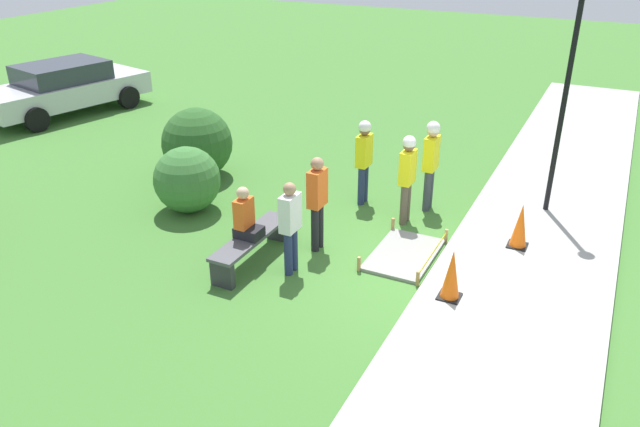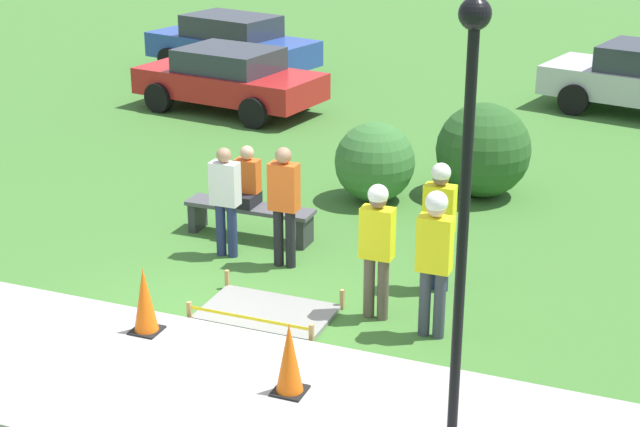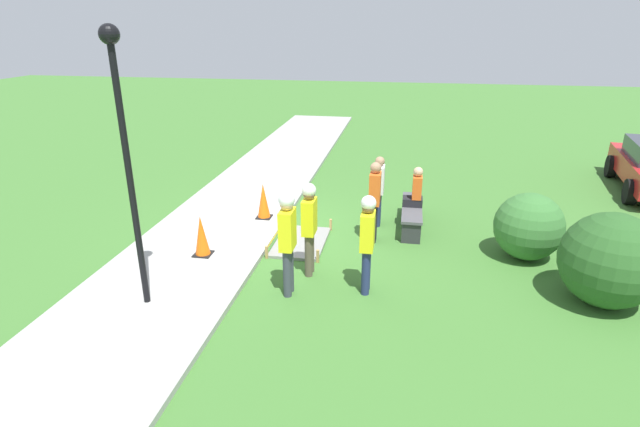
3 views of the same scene
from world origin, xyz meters
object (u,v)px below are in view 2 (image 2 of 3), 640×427
(bystander_in_orange_shirt, at_px, (284,200))
(bystander_in_gray_shirt, at_px, (225,196))
(worker_assistant, at_px, (439,216))
(person_seated_on_bench, at_px, (247,182))
(worker_supervisor, at_px, (377,240))
(lamppost_near, at_px, (466,170))
(parked_car_blue, at_px, (232,43))
(parked_car_red, at_px, (229,78))
(worker_trainee, at_px, (434,251))
(park_bench, at_px, (250,214))
(traffic_cone_near_patch, at_px, (145,300))
(traffic_cone_far_patch, at_px, (289,358))

(bystander_in_orange_shirt, distance_m, bystander_in_gray_shirt, 0.91)
(worker_assistant, bearing_deg, person_seated_on_bench, 165.60)
(worker_supervisor, relative_size, lamppost_near, 0.41)
(worker_assistant, bearing_deg, bystander_in_orange_shirt, -179.05)
(lamppost_near, bearing_deg, parked_car_blue, 123.75)
(bystander_in_orange_shirt, distance_m, parked_car_red, 8.62)
(worker_supervisor, bearing_deg, worker_trainee, -15.37)
(person_seated_on_bench, bearing_deg, park_bench, -39.88)
(worker_assistant, bearing_deg, bystander_in_gray_shirt, -179.89)
(parked_car_red, bearing_deg, worker_trainee, -41.93)
(traffic_cone_near_patch, bearing_deg, worker_assistant, 42.89)
(bystander_in_gray_shirt, bearing_deg, parked_car_blue, 116.24)
(worker_supervisor, bearing_deg, traffic_cone_far_patch, -95.73)
(person_seated_on_bench, xyz_separation_m, worker_supervisor, (2.65, -1.88, 0.19))
(parked_car_blue, bearing_deg, park_bench, -48.56)
(traffic_cone_far_patch, bearing_deg, parked_car_blue, 118.77)
(bystander_in_gray_shirt, relative_size, lamppost_near, 0.38)
(traffic_cone_near_patch, xyz_separation_m, traffic_cone_far_patch, (2.12, -0.63, -0.01))
(bystander_in_orange_shirt, relative_size, lamppost_near, 0.41)
(traffic_cone_near_patch, distance_m, park_bench, 3.38)
(bystander_in_orange_shirt, relative_size, bystander_in_gray_shirt, 1.07)
(bystander_in_orange_shirt, bearing_deg, worker_supervisor, -31.65)
(traffic_cone_near_patch, bearing_deg, worker_supervisor, 33.36)
(traffic_cone_far_patch, xyz_separation_m, lamppost_near, (1.81, -0.22, 2.35))
(worker_assistant, height_order, bystander_in_gray_shirt, worker_assistant)
(worker_supervisor, distance_m, worker_assistant, 1.18)
(bystander_in_orange_shirt, bearing_deg, person_seated_on_bench, 139.12)
(worker_trainee, xyz_separation_m, bystander_in_orange_shirt, (-2.45, 1.25, -0.13))
(traffic_cone_far_patch, distance_m, lamppost_near, 2.97)
(worker_trainee, relative_size, parked_car_red, 0.43)
(bystander_in_orange_shirt, bearing_deg, worker_trainee, -26.99)
(bystander_in_orange_shirt, bearing_deg, worker_assistant, 0.95)
(worker_trainee, bearing_deg, traffic_cone_far_patch, -116.81)
(traffic_cone_far_patch, xyz_separation_m, park_bench, (-2.38, 3.99, -0.14))
(park_bench, height_order, parked_car_red, parked_car_red)
(person_seated_on_bench, distance_m, worker_assistant, 3.24)
(bystander_in_gray_shirt, xyz_separation_m, lamppost_near, (4.18, -3.45, 1.94))
(parked_car_red, bearing_deg, worker_assistant, -38.54)
(traffic_cone_near_patch, distance_m, person_seated_on_bench, 3.45)
(traffic_cone_near_patch, relative_size, person_seated_on_bench, 0.92)
(worker_trainee, bearing_deg, worker_supervisor, 164.63)
(traffic_cone_far_patch, distance_m, parked_car_blue, 15.90)
(bystander_in_orange_shirt, bearing_deg, parked_car_red, 121.75)
(park_bench, distance_m, worker_assistant, 3.23)
(traffic_cone_far_patch, xyz_separation_m, bystander_in_orange_shirt, (-1.47, 3.20, 0.48))
(person_seated_on_bench, height_order, lamppost_near, lamppost_near)
(traffic_cone_near_patch, xyz_separation_m, worker_assistant, (2.81, 2.61, 0.53))
(bystander_in_gray_shirt, height_order, parked_car_blue, bystander_in_gray_shirt)
(lamppost_near, bearing_deg, parked_car_red, 125.99)
(worker_assistant, relative_size, lamppost_near, 0.41)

